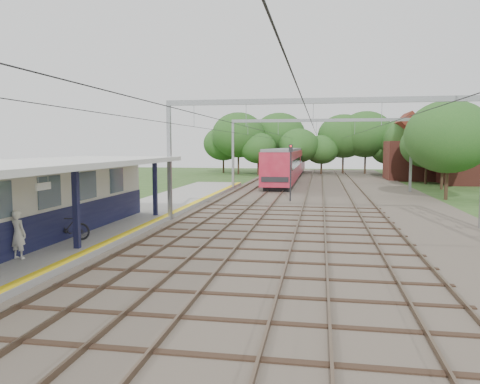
# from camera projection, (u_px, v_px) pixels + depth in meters

# --- Properties ---
(ground) EXTENTS (160.00, 160.00, 0.00)m
(ground) POSITION_uv_depth(u_px,v_px,m) (173.00, 321.00, 11.85)
(ground) COLOR #2D4C1E
(ground) RESTS_ON ground
(ballast_bed) EXTENTS (18.00, 90.00, 0.10)m
(ballast_bed) POSITION_uv_depth(u_px,v_px,m) (324.00, 196.00, 40.59)
(ballast_bed) COLOR #473D33
(ballast_bed) RESTS_ON ground
(platform) EXTENTS (5.00, 52.00, 0.35)m
(platform) POSITION_uv_depth(u_px,v_px,m) (123.00, 220.00, 26.83)
(platform) COLOR gray
(platform) RESTS_ON ground
(yellow_stripe) EXTENTS (0.45, 52.00, 0.01)m
(yellow_stripe) POSITION_uv_depth(u_px,v_px,m) (160.00, 218.00, 26.43)
(yellow_stripe) COLOR yellow
(yellow_stripe) RESTS_ON platform
(station_building) EXTENTS (3.41, 18.00, 3.40)m
(station_building) POSITION_uv_depth(u_px,v_px,m) (24.00, 202.00, 20.01)
(station_building) COLOR beige
(station_building) RESTS_ON platform
(canopy) EXTENTS (6.40, 20.00, 3.44)m
(canopy) POSITION_uv_depth(u_px,v_px,m) (31.00, 165.00, 18.69)
(canopy) COLOR #12143A
(canopy) RESTS_ON platform
(rail_tracks) EXTENTS (11.80, 88.00, 0.15)m
(rail_tracks) POSITION_uv_depth(u_px,v_px,m) (295.00, 194.00, 41.00)
(rail_tracks) COLOR brown
(rail_tracks) RESTS_ON ballast_bed
(catenary_system) EXTENTS (17.22, 88.00, 7.00)m
(catenary_system) POSITION_uv_depth(u_px,v_px,m) (318.00, 131.00, 35.53)
(catenary_system) COLOR gray
(catenary_system) RESTS_ON ground
(tree_band) EXTENTS (31.72, 30.88, 8.82)m
(tree_band) POSITION_uv_depth(u_px,v_px,m) (322.00, 142.00, 66.73)
(tree_band) COLOR #382619
(tree_band) RESTS_ON ground
(house_near) EXTENTS (7.00, 6.12, 7.89)m
(house_near) POSITION_uv_depth(u_px,v_px,m) (475.00, 158.00, 53.12)
(house_near) COLOR brown
(house_near) RESTS_ON ground
(house_far) EXTENTS (8.00, 6.12, 8.66)m
(house_far) POSITION_uv_depth(u_px,v_px,m) (418.00, 155.00, 59.82)
(house_far) COLOR brown
(house_far) RESTS_ON ground
(person) EXTENTS (0.71, 0.53, 1.78)m
(person) POSITION_uv_depth(u_px,v_px,m) (18.00, 234.00, 16.86)
(person) COLOR white
(person) RESTS_ON platform
(bicycle) EXTENTS (2.01, 0.85, 1.17)m
(bicycle) POSITION_uv_depth(u_px,v_px,m) (67.00, 227.00, 20.20)
(bicycle) COLOR black
(bicycle) RESTS_ON platform
(train) EXTENTS (3.04, 37.81, 3.98)m
(train) POSITION_uv_depth(u_px,v_px,m) (289.00, 162.00, 61.62)
(train) COLOR black
(train) RESTS_ON ballast_bed
(signal_post) EXTENTS (0.32, 0.28, 4.52)m
(signal_post) POSITION_uv_depth(u_px,v_px,m) (291.00, 166.00, 36.27)
(signal_post) COLOR black
(signal_post) RESTS_ON ground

